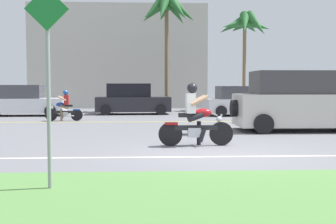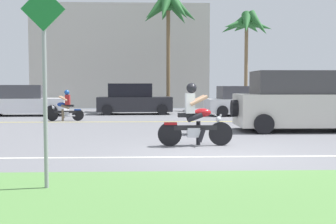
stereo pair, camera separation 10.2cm
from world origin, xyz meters
name	(u,v)px [view 2 (the right image)]	position (x,y,z in m)	size (l,w,h in m)	color
ground	(199,138)	(0.00, 3.00, -0.02)	(56.00, 30.00, 0.04)	slate
grass_median	(262,203)	(0.00, -4.10, 0.03)	(56.00, 3.80, 0.06)	#548442
lane_line_near	(217,157)	(0.00, -0.45, 0.00)	(50.40, 0.12, 0.01)	silver
lane_line_far	(185,122)	(0.00, 8.31, 0.00)	(50.40, 0.12, 0.01)	yellow
motorcyclist	(195,119)	(-0.33, 1.23, 0.68)	(1.92, 0.63, 1.61)	black
suv_nearby	(306,102)	(3.83, 4.62, 0.98)	(5.01, 2.14, 2.03)	beige
parked_car_0	(23,101)	(-8.00, 12.19, 0.73)	(4.26, 1.98, 1.57)	silver
parked_car_1	(133,100)	(-2.43, 13.11, 0.76)	(4.05, 1.95, 1.65)	#232328
parked_car_2	(247,102)	(3.45, 11.88, 0.71)	(4.39, 2.16, 1.51)	silver
palm_tree_0	(169,12)	(-0.43, 15.46, 5.86)	(3.61, 3.78, 6.92)	brown
palm_tree_2	(247,27)	(4.33, 16.04, 5.09)	(3.37, 3.35, 6.06)	brown
motorcyclist_distant	(65,108)	(-5.20, 8.95, 0.57)	(1.62, 0.53, 1.35)	black
street_sign	(44,70)	(-2.94, -3.30, 1.77)	(0.62, 0.06, 2.93)	gray
building_far	(122,58)	(-3.59, 21.00, 3.55)	(12.16, 4.00, 7.09)	#BCB7AD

